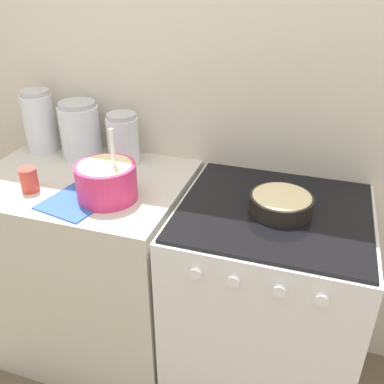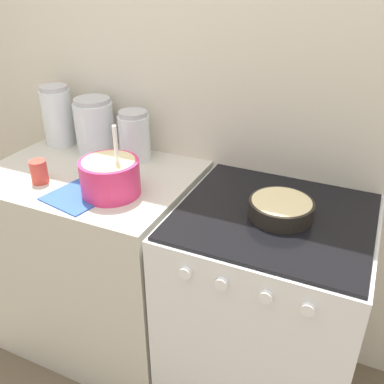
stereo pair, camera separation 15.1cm
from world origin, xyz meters
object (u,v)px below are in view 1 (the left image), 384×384
at_px(storage_jar_right, 123,142).
at_px(mixing_bowl, 106,179).
at_px(storage_jar_left, 40,125).
at_px(storage_jar_middle, 81,133).
at_px(baking_pan, 281,203).
at_px(stove, 264,305).
at_px(tin_can, 29,180).

bearing_deg(storage_jar_right, mixing_bowl, -74.93).
distance_m(mixing_bowl, storage_jar_left, 0.59).
bearing_deg(storage_jar_right, storage_jar_middle, 180.00).
distance_m(baking_pan, storage_jar_right, 0.73).
relative_size(mixing_bowl, storage_jar_left, 0.99).
relative_size(baking_pan, storage_jar_middle, 0.90).
height_order(stove, storage_jar_right, storage_jar_right).
xyz_separation_m(storage_jar_right, tin_can, (-0.22, -0.35, -0.04)).
relative_size(baking_pan, tin_can, 2.39).
distance_m(baking_pan, storage_jar_middle, 0.93).
height_order(baking_pan, tin_can, tin_can).
relative_size(storage_jar_left, storage_jar_middle, 1.13).
xyz_separation_m(mixing_bowl, storage_jar_left, (-0.49, 0.32, 0.04)).
relative_size(baking_pan, storage_jar_right, 1.03).
bearing_deg(stove, storage_jar_left, 169.15).
distance_m(stove, baking_pan, 0.48).
bearing_deg(tin_can, storage_jar_middle, 87.37).
distance_m(baking_pan, storage_jar_left, 1.13).
distance_m(mixing_bowl, tin_can, 0.31).
height_order(storage_jar_middle, tin_can, storage_jar_middle).
bearing_deg(storage_jar_left, mixing_bowl, -32.61).
distance_m(stove, mixing_bowl, 0.80).
relative_size(mixing_bowl, storage_jar_middle, 1.12).
distance_m(mixing_bowl, storage_jar_right, 0.33).
xyz_separation_m(mixing_bowl, storage_jar_right, (-0.08, 0.32, 0.01)).
xyz_separation_m(storage_jar_middle, tin_can, (-0.02, -0.35, -0.06)).
bearing_deg(tin_can, stove, 9.25).
height_order(mixing_bowl, storage_jar_left, storage_jar_left).
relative_size(baking_pan, storage_jar_left, 0.80).
xyz_separation_m(storage_jar_left, tin_can, (0.19, -0.35, -0.07)).
bearing_deg(storage_jar_middle, storage_jar_left, -180.00).
height_order(stove, tin_can, tin_can).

